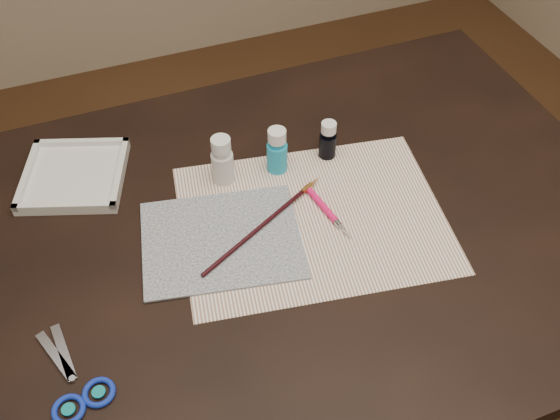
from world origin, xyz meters
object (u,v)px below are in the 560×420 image
object	(u,v)px
paint_bottle_white	(222,160)
paper	(313,218)
scissors	(63,373)
palette_tray	(74,175)
paint_bottle_cyan	(277,150)
canvas	(221,239)
paint_bottle_navy	(328,140)

from	to	relation	value
paint_bottle_white	paper	bearing A→B (deg)	-52.10
paint_bottle_white	scissors	world-z (taller)	paint_bottle_white
paper	palette_tray	bearing A→B (deg)	146.35
paint_bottle_cyan	scissors	xyz separation A→B (m)	(-0.44, -0.29, -0.04)
palette_tray	scissors	bearing A→B (deg)	-100.63
scissors	paint_bottle_white	bearing A→B (deg)	-69.19
paper	paint_bottle_white	size ratio (longest dim) A/B	4.64
canvas	scissors	world-z (taller)	scissors
paper	paint_bottle_navy	bearing A→B (deg)	57.55
scissors	paint_bottle_cyan	bearing A→B (deg)	-77.41
paper	paint_bottle_navy	xyz separation A→B (m)	(0.09, 0.14, 0.04)
paper	canvas	bearing A→B (deg)	177.16
paper	paint_bottle_cyan	world-z (taller)	paint_bottle_cyan
canvas	scissors	distance (m)	0.33
paint_bottle_navy	palette_tray	world-z (taller)	paint_bottle_navy
canvas	scissors	size ratio (longest dim) A/B	1.47
paper	palette_tray	size ratio (longest dim) A/B	2.53
paint_bottle_cyan	scissors	size ratio (longest dim) A/B	0.52
canvas	paint_bottle_cyan	xyz separation A→B (m)	(0.15, 0.13, 0.04)
paper	scissors	xyz separation A→B (m)	(-0.46, -0.15, 0.00)
paint_bottle_white	paint_bottle_cyan	bearing A→B (deg)	-4.84
paint_bottle_cyan	palette_tray	xyz separation A→B (m)	(-0.37, 0.11, -0.04)
paper	palette_tray	distance (m)	0.46
paint_bottle_white	paint_bottle_navy	bearing A→B (deg)	-2.13
paint_bottle_white	palette_tray	xyz separation A→B (m)	(-0.26, 0.10, -0.04)
paint_bottle_cyan	paint_bottle_white	bearing A→B (deg)	175.16
paint_bottle_cyan	paper	bearing A→B (deg)	-84.55
paint_bottle_white	canvas	bearing A→B (deg)	-109.07
paint_bottle_navy	scissors	distance (m)	0.62
paint_bottle_white	paint_bottle_cyan	world-z (taller)	paint_bottle_white
paper	paint_bottle_cyan	xyz separation A→B (m)	(-0.01, 0.14, 0.05)
palette_tray	paint_bottle_navy	bearing A→B (deg)	-13.09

